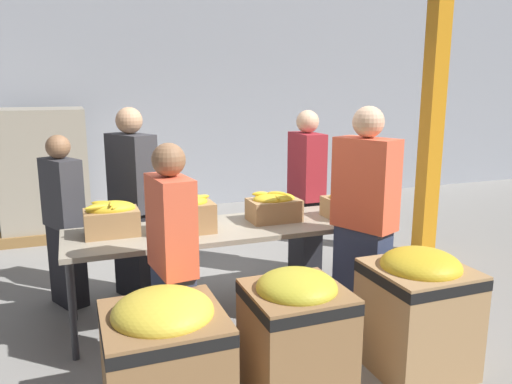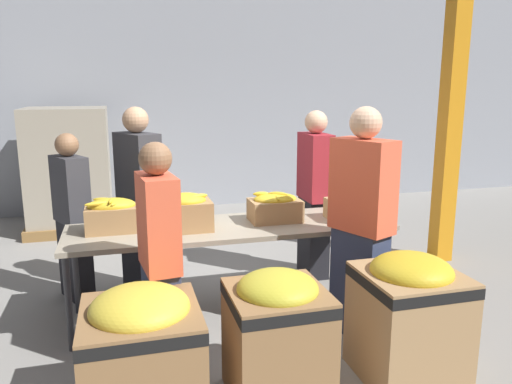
{
  "view_description": "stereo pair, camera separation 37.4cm",
  "coord_description": "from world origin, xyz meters",
  "px_view_note": "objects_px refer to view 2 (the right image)",
  "views": [
    {
      "loc": [
        -1.21,
        -3.8,
        1.91
      ],
      "look_at": [
        0.21,
        -0.0,
        1.05
      ],
      "focal_mm": 35.0,
      "sensor_mm": 36.0,
      "label": 1
    },
    {
      "loc": [
        -0.86,
        -3.92,
        1.91
      ],
      "look_at": [
        0.21,
        -0.0,
        1.05
      ],
      "focal_mm": 35.0,
      "sensor_mm": 36.0,
      "label": 2
    }
  ],
  "objects_px": {
    "volunteer_3": "(160,263)",
    "volunteer_0": "(140,203)",
    "banana_box_0": "(112,215)",
    "banana_box_2": "(275,207)",
    "donation_bin_1": "(277,333)",
    "donation_bin_0": "(142,352)",
    "sorting_table": "(232,231)",
    "banana_box_3": "(351,206)",
    "donation_bin_2": "(409,313)",
    "pallet_stack_0": "(70,170)",
    "volunteer_2": "(314,195)",
    "support_pillar": "(454,77)",
    "volunteer_4": "(73,218)",
    "volunteer_1": "(361,225)",
    "banana_box_1": "(185,211)"
  },
  "relations": [
    {
      "from": "banana_box_0",
      "to": "donation_bin_1",
      "type": "bearing_deg",
      "value": -54.49
    },
    {
      "from": "banana_box_0",
      "to": "support_pillar",
      "type": "distance_m",
      "value": 3.72
    },
    {
      "from": "volunteer_0",
      "to": "banana_box_3",
      "type": "bearing_deg",
      "value": 39.39
    },
    {
      "from": "volunteer_3",
      "to": "banana_box_0",
      "type": "bearing_deg",
      "value": 12.53
    },
    {
      "from": "banana_box_0",
      "to": "support_pillar",
      "type": "relative_size",
      "value": 0.1
    },
    {
      "from": "banana_box_3",
      "to": "donation_bin_2",
      "type": "relative_size",
      "value": 0.47
    },
    {
      "from": "volunteer_1",
      "to": "support_pillar",
      "type": "bearing_deg",
      "value": -75.51
    },
    {
      "from": "banana_box_2",
      "to": "donation_bin_2",
      "type": "height_order",
      "value": "banana_box_2"
    },
    {
      "from": "banana_box_3",
      "to": "volunteer_2",
      "type": "distance_m",
      "value": 0.73
    },
    {
      "from": "banana_box_1",
      "to": "volunteer_2",
      "type": "distance_m",
      "value": 1.54
    },
    {
      "from": "banana_box_3",
      "to": "support_pillar",
      "type": "height_order",
      "value": "support_pillar"
    },
    {
      "from": "sorting_table",
      "to": "donation_bin_1",
      "type": "height_order",
      "value": "donation_bin_1"
    },
    {
      "from": "volunteer_0",
      "to": "volunteer_4",
      "type": "relative_size",
      "value": 1.15
    },
    {
      "from": "volunteer_0",
      "to": "pallet_stack_0",
      "type": "distance_m",
      "value": 2.59
    },
    {
      "from": "sorting_table",
      "to": "banana_box_1",
      "type": "bearing_deg",
      "value": -174.98
    },
    {
      "from": "donation_bin_0",
      "to": "donation_bin_2",
      "type": "height_order",
      "value": "donation_bin_2"
    },
    {
      "from": "donation_bin_0",
      "to": "donation_bin_2",
      "type": "xyz_separation_m",
      "value": [
        1.71,
        -0.0,
        0.02
      ]
    },
    {
      "from": "donation_bin_0",
      "to": "support_pillar",
      "type": "bearing_deg",
      "value": 30.28
    },
    {
      "from": "volunteer_4",
      "to": "support_pillar",
      "type": "bearing_deg",
      "value": 63.64
    },
    {
      "from": "volunteer_3",
      "to": "pallet_stack_0",
      "type": "distance_m",
      "value": 3.99
    },
    {
      "from": "donation_bin_0",
      "to": "donation_bin_1",
      "type": "bearing_deg",
      "value": 0.0
    },
    {
      "from": "donation_bin_1",
      "to": "pallet_stack_0",
      "type": "xyz_separation_m",
      "value": [
        -1.54,
        4.37,
        0.37
      ]
    },
    {
      "from": "volunteer_2",
      "to": "support_pillar",
      "type": "xyz_separation_m",
      "value": [
        1.55,
        0.06,
        1.16
      ]
    },
    {
      "from": "volunteer_3",
      "to": "support_pillar",
      "type": "bearing_deg",
      "value": -72.13
    },
    {
      "from": "donation_bin_1",
      "to": "support_pillar",
      "type": "xyz_separation_m",
      "value": [
        2.54,
        1.96,
        1.56
      ]
    },
    {
      "from": "banana_box_2",
      "to": "donation_bin_1",
      "type": "relative_size",
      "value": 0.52
    },
    {
      "from": "sorting_table",
      "to": "donation_bin_0",
      "type": "bearing_deg",
      "value": -122.61
    },
    {
      "from": "sorting_table",
      "to": "volunteer_3",
      "type": "bearing_deg",
      "value": -130.16
    },
    {
      "from": "donation_bin_2",
      "to": "donation_bin_1",
      "type": "bearing_deg",
      "value": 180.0
    },
    {
      "from": "sorting_table",
      "to": "volunteer_4",
      "type": "xyz_separation_m",
      "value": [
        -1.31,
        0.68,
        0.03
      ]
    },
    {
      "from": "volunteer_3",
      "to": "volunteer_0",
      "type": "bearing_deg",
      "value": -4.25
    },
    {
      "from": "donation_bin_2",
      "to": "volunteer_4",
      "type": "bearing_deg",
      "value": 138.75
    },
    {
      "from": "volunteer_0",
      "to": "pallet_stack_0",
      "type": "xyz_separation_m",
      "value": [
        -0.82,
        2.45,
        -0.06
      ]
    },
    {
      "from": "volunteer_1",
      "to": "volunteer_4",
      "type": "relative_size",
      "value": 1.17
    },
    {
      "from": "banana_box_3",
      "to": "donation_bin_2",
      "type": "bearing_deg",
      "value": -96.93
    },
    {
      "from": "sorting_table",
      "to": "donation_bin_2",
      "type": "height_order",
      "value": "donation_bin_2"
    },
    {
      "from": "banana_box_0",
      "to": "banana_box_3",
      "type": "xyz_separation_m",
      "value": [
        2.0,
        -0.16,
        -0.02
      ]
    },
    {
      "from": "sorting_table",
      "to": "donation_bin_1",
      "type": "xyz_separation_m",
      "value": [
        0.0,
        -1.26,
        -0.28
      ]
    },
    {
      "from": "volunteer_0",
      "to": "volunteer_1",
      "type": "height_order",
      "value": "volunteer_1"
    },
    {
      "from": "banana_box_3",
      "to": "banana_box_0",
      "type": "bearing_deg",
      "value": 175.33
    },
    {
      "from": "volunteer_4",
      "to": "donation_bin_1",
      "type": "xyz_separation_m",
      "value": [
        1.31,
        -1.94,
        -0.31
      ]
    },
    {
      "from": "volunteer_2",
      "to": "support_pillar",
      "type": "height_order",
      "value": "support_pillar"
    },
    {
      "from": "sorting_table",
      "to": "banana_box_2",
      "type": "relative_size",
      "value": 6.23
    },
    {
      "from": "banana_box_2",
      "to": "banana_box_3",
      "type": "bearing_deg",
      "value": -10.32
    },
    {
      "from": "banana_box_0",
      "to": "volunteer_4",
      "type": "distance_m",
      "value": 0.72
    },
    {
      "from": "banana_box_1",
      "to": "banana_box_3",
      "type": "xyz_separation_m",
      "value": [
        1.44,
        -0.05,
        -0.03
      ]
    },
    {
      "from": "banana_box_0",
      "to": "volunteer_1",
      "type": "bearing_deg",
      "value": -21.19
    },
    {
      "from": "volunteer_4",
      "to": "donation_bin_0",
      "type": "height_order",
      "value": "volunteer_4"
    },
    {
      "from": "banana_box_0",
      "to": "pallet_stack_0",
      "type": "relative_size",
      "value": 0.25
    },
    {
      "from": "volunteer_2",
      "to": "donation_bin_1",
      "type": "bearing_deg",
      "value": -27.05
    }
  ]
}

